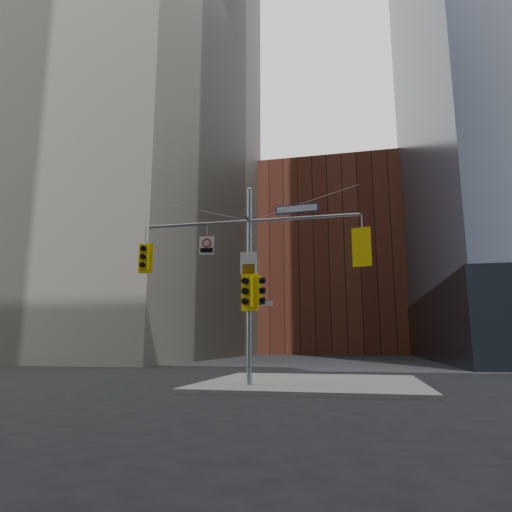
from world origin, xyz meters
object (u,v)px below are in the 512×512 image
at_px(traffic_light_pole_side, 258,291).
at_px(traffic_light_pole_front, 248,292).
at_px(signal_assembly, 249,263).
at_px(traffic_light_east_arm, 363,248).
at_px(street_sign_blade, 297,209).
at_px(regulatory_sign_arm, 207,245).
at_px(traffic_light_west_arm, 144,258).

xyz_separation_m(traffic_light_pole_side, traffic_light_pole_front, (-0.32, -0.27, -0.06)).
distance_m(signal_assembly, traffic_light_pole_front, 1.11).
relative_size(traffic_light_east_arm, street_sign_blade, 0.86).
xyz_separation_m(traffic_light_east_arm, traffic_light_pole_front, (-4.04, -0.27, -1.46)).
bearing_deg(street_sign_blade, traffic_light_east_arm, 5.10).
bearing_deg(street_sign_blade, regulatory_sign_arm, -174.46).
distance_m(traffic_light_west_arm, street_sign_blade, 6.13).
bearing_deg(traffic_light_west_arm, street_sign_blade, -9.36).
bearing_deg(traffic_light_east_arm, traffic_light_west_arm, 14.56).
distance_m(traffic_light_pole_side, regulatory_sign_arm, 2.65).
distance_m(traffic_light_west_arm, traffic_light_east_arm, 8.21).
relative_size(traffic_light_pole_side, traffic_light_pole_front, 0.82).
bearing_deg(signal_assembly, traffic_light_pole_side, 0.15).
xyz_separation_m(traffic_light_east_arm, regulatory_sign_arm, (-5.68, -0.02, 0.37)).
bearing_deg(traffic_light_east_arm, street_sign_blade, 14.59).
xyz_separation_m(traffic_light_west_arm, regulatory_sign_arm, (2.53, -0.03, 0.37)).
height_order(traffic_light_pole_front, street_sign_blade, street_sign_blade).
distance_m(traffic_light_west_arm, traffic_light_pole_front, 4.42).
height_order(traffic_light_pole_side, regulatory_sign_arm, regulatory_sign_arm).
bearing_deg(traffic_light_pole_front, traffic_light_pole_side, 49.09).
height_order(signal_assembly, regulatory_sign_arm, signal_assembly).
distance_m(signal_assembly, traffic_light_pole_side, 1.07).
height_order(traffic_light_west_arm, street_sign_blade, street_sign_blade).
height_order(traffic_light_west_arm, traffic_light_pole_front, traffic_light_west_arm).
bearing_deg(traffic_light_pole_side, regulatory_sign_arm, 98.42).
height_order(traffic_light_west_arm, traffic_light_pole_side, traffic_light_west_arm).
bearing_deg(traffic_light_pole_front, signal_assembly, 99.79).
bearing_deg(traffic_light_east_arm, traffic_light_pole_side, 14.64).
relative_size(signal_assembly, street_sign_blade, 5.06).
xyz_separation_m(traffic_light_west_arm, traffic_light_east_arm, (8.21, -0.01, -0.00)).
bearing_deg(traffic_light_west_arm, regulatory_sign_arm, -10.01).
distance_m(signal_assembly, traffic_light_west_arm, 4.19).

